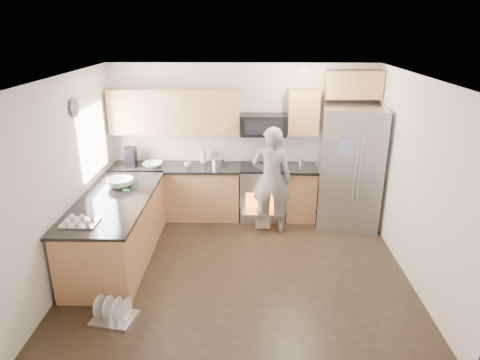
{
  "coord_description": "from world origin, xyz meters",
  "views": [
    {
      "loc": [
        0.12,
        -5.17,
        3.2
      ],
      "look_at": [
        -0.01,
        0.5,
        1.12
      ],
      "focal_mm": 32.0,
      "sensor_mm": 36.0,
      "label": 1
    }
  ],
  "objects_px": {
    "refrigerator": "(351,168)",
    "person": "(272,180)",
    "stove_range": "(262,180)",
    "dish_rack": "(114,314)"
  },
  "relations": [
    {
      "from": "stove_range",
      "to": "refrigerator",
      "type": "relative_size",
      "value": 0.9
    },
    {
      "from": "stove_range",
      "to": "person",
      "type": "relative_size",
      "value": 1.03
    },
    {
      "from": "stove_range",
      "to": "refrigerator",
      "type": "bearing_deg",
      "value": -9.7
    },
    {
      "from": "stove_range",
      "to": "dish_rack",
      "type": "height_order",
      "value": "stove_range"
    },
    {
      "from": "refrigerator",
      "to": "dish_rack",
      "type": "bearing_deg",
      "value": -130.99
    },
    {
      "from": "refrigerator",
      "to": "person",
      "type": "bearing_deg",
      "value": -159.06
    },
    {
      "from": "stove_range",
      "to": "dish_rack",
      "type": "relative_size",
      "value": 3.38
    },
    {
      "from": "person",
      "to": "refrigerator",
      "type": "bearing_deg",
      "value": -161.11
    },
    {
      "from": "dish_rack",
      "to": "person",
      "type": "bearing_deg",
      "value": 50.86
    },
    {
      "from": "refrigerator",
      "to": "stove_range",
      "type": "bearing_deg",
      "value": -179.7
    }
  ]
}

